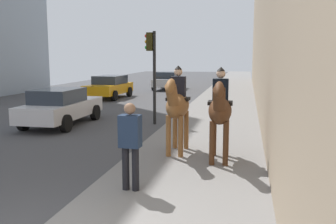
# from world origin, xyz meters

# --- Properties ---
(mounted_horse_near) EXTENTS (2.15, 0.60, 2.32)m
(mounted_horse_near) POSITION_xyz_m (5.19, -1.23, 1.42)
(mounted_horse_near) COLOR brown
(mounted_horse_near) RESTS_ON sidewalk_slab
(mounted_horse_far) EXTENTS (2.15, 0.62, 2.31)m
(mounted_horse_far) POSITION_xyz_m (4.64, -2.39, 1.41)
(mounted_horse_far) COLOR #4C2B16
(mounted_horse_far) RESTS_ON sidewalk_slab
(pedestrian_greeting) EXTENTS (0.28, 0.41, 1.70)m
(pedestrian_greeting) POSITION_xyz_m (2.22, -0.87, 1.10)
(pedestrian_greeting) COLOR black
(pedestrian_greeting) RESTS_ON sidewalk_slab
(car_near_lane) EXTENTS (4.20, 2.19, 1.44)m
(car_near_lane) POSITION_xyz_m (18.40, 5.62, 0.76)
(car_near_lane) COLOR orange
(car_near_lane) RESTS_ON ground
(car_mid_lane) EXTENTS (4.11, 2.15, 1.44)m
(car_mid_lane) POSITION_xyz_m (25.23, 3.15, 0.76)
(car_mid_lane) COLOR #B7BABF
(car_mid_lane) RESTS_ON ground
(car_far_lane) EXTENTS (4.35, 1.89, 1.44)m
(car_far_lane) POSITION_xyz_m (8.95, 4.07, 0.74)
(car_far_lane) COLOR silver
(car_far_lane) RESTS_ON ground
(traffic_light_near_curb) EXTENTS (0.20, 0.44, 3.63)m
(traffic_light_near_curb) POSITION_xyz_m (9.89, 0.63, 2.45)
(traffic_light_near_curb) COLOR black
(traffic_light_near_curb) RESTS_ON ground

